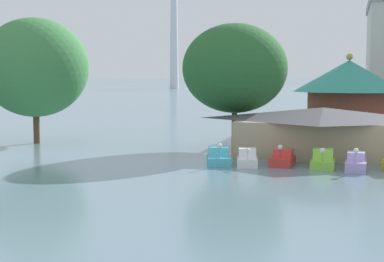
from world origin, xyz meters
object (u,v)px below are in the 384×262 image
at_px(pedal_boat_white, 247,159).
at_px(green_roof_pavilion, 349,93).
at_px(shoreline_tree_mid, 235,68).
at_px(pedal_boat_cyan, 219,157).
at_px(boathouse, 323,131).
at_px(pedal_boat_lavender, 356,163).
at_px(shoreline_tree_tall_left, 35,68).
at_px(pedal_boat_lime, 323,160).
at_px(pedal_boat_red, 283,159).

relative_size(pedal_boat_white, green_roof_pavilion, 0.22).
bearing_deg(shoreline_tree_mid, green_roof_pavilion, 51.97).
bearing_deg(pedal_boat_cyan, boathouse, 117.14).
xyz_separation_m(pedal_boat_cyan, green_roof_pavilion, (9.12, 22.12, 4.15)).
distance_m(pedal_boat_cyan, boathouse, 9.89).
distance_m(pedal_boat_white, pedal_boat_lavender, 7.59).
bearing_deg(shoreline_tree_tall_left, pedal_boat_cyan, -22.65).
bearing_deg(shoreline_tree_tall_left, pedal_boat_white, -20.91).
bearing_deg(pedal_boat_cyan, pedal_boat_lime, 77.35).
bearing_deg(green_roof_pavilion, boathouse, -97.18).
relative_size(pedal_boat_red, green_roof_pavilion, 0.22).
distance_m(pedal_boat_lavender, shoreline_tree_mid, 15.82).
xyz_separation_m(pedal_boat_red, boathouse, (2.57, 5.83, 1.59)).
height_order(pedal_boat_cyan, boathouse, boathouse).
height_order(pedal_boat_white, pedal_boat_lavender, pedal_boat_lavender).
distance_m(green_roof_pavilion, shoreline_tree_tall_left, 32.18).
bearing_deg(green_roof_pavilion, pedal_boat_red, -101.96).
distance_m(pedal_boat_red, pedal_boat_lime, 2.92).
relative_size(pedal_boat_cyan, shoreline_tree_tall_left, 0.27).
xyz_separation_m(pedal_boat_red, green_roof_pavilion, (4.52, 21.31, 4.20)).
xyz_separation_m(green_roof_pavilion, shoreline_tree_mid, (-9.81, -12.54, 2.48)).
relative_size(pedal_boat_cyan, pedal_boat_lime, 1.24).
xyz_separation_m(pedal_boat_white, green_roof_pavilion, (6.96, 22.25, 4.17)).
relative_size(pedal_boat_red, pedal_boat_lime, 0.99).
relative_size(pedal_boat_white, shoreline_tree_tall_left, 0.21).
relative_size(green_roof_pavilion, shoreline_tree_mid, 1.04).
height_order(pedal_boat_cyan, pedal_boat_white, pedal_boat_cyan).
height_order(pedal_boat_white, green_roof_pavilion, green_roof_pavilion).
xyz_separation_m(pedal_boat_cyan, shoreline_tree_tall_left, (-19.81, 8.26, 6.75)).
xyz_separation_m(green_roof_pavilion, shoreline_tree_tall_left, (-28.93, -13.85, 2.59)).
height_order(pedal_boat_red, shoreline_tree_mid, shoreline_tree_mid).
relative_size(pedal_boat_cyan, pedal_boat_red, 1.25).
bearing_deg(shoreline_tree_mid, pedal_boat_lime, -48.28).
distance_m(pedal_boat_lime, pedal_boat_lavender, 2.35).
bearing_deg(pedal_boat_red, pedal_boat_cyan, -75.93).
relative_size(pedal_boat_cyan, pedal_boat_lavender, 1.21).
xyz_separation_m(pedal_boat_red, shoreline_tree_tall_left, (-24.41, 7.46, 6.79)).
bearing_deg(shoreline_tree_tall_left, pedal_boat_lime, -16.08).
xyz_separation_m(pedal_boat_lavender, shoreline_tree_tall_left, (-29.56, 8.55, 6.74)).
height_order(pedal_boat_red, boathouse, boathouse).
xyz_separation_m(pedal_boat_lime, shoreline_tree_tall_left, (-27.31, 7.87, 6.73)).
bearing_deg(boathouse, pedal_boat_lime, -87.00).
relative_size(pedal_boat_red, shoreline_tree_mid, 0.23).
height_order(boathouse, shoreline_tree_mid, shoreline_tree_mid).
bearing_deg(pedal_boat_lime, pedal_boat_lavender, 73.36).
height_order(pedal_boat_lavender, boathouse, boathouse).
relative_size(shoreline_tree_tall_left, shoreline_tree_mid, 1.08).
bearing_deg(pedal_boat_lime, pedal_boat_red, -97.94).
bearing_deg(pedal_boat_lavender, pedal_boat_red, -99.85).
bearing_deg(pedal_boat_lavender, shoreline_tree_tall_left, -103.98).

